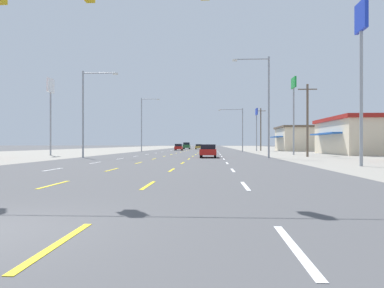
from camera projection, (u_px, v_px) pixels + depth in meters
The scene contains 21 objects.
ground_plane at pixel (192, 151), 71.77m from camera, with size 572.00×572.00×0.00m, color #4C4C4F.
lot_apron_left at pixel (73, 151), 73.17m from camera, with size 28.00×440.00×0.01m, color gray.
lot_apron_right at pixel (315, 152), 70.37m from camera, with size 28.00×440.00×0.01m, color gray.
lane_markings at pixel (199, 149), 110.21m from camera, with size 10.64×227.60×0.01m.
signal_span_wire at pixel (81, 40), 11.89m from camera, with size 25.96×0.52×8.69m.
sedan_inner_right_nearest at pixel (208, 151), 39.18m from camera, with size 1.80×4.50×1.46m.
hatchback_inner_left_near at pixel (179, 147), 82.27m from camera, with size 1.72×3.90×1.54m.
sedan_center_turn_mid at pixel (199, 147), 101.71m from camera, with size 1.80×4.50×1.46m.
suv_inner_left_midfar at pixel (187, 146), 104.75m from camera, with size 1.98×4.90×1.98m.
storefront_right_row_1 at pixel (362, 136), 51.73m from camera, with size 11.21×15.57×5.42m.
storefront_right_row_2 at pixel (308, 139), 76.90m from camera, with size 14.21×11.85×5.37m.
pole_sign_left_row_1 at pixel (51, 98), 46.77m from camera, with size 0.24×1.86×10.26m.
pole_sign_right_row_0 at pixel (361, 45), 23.73m from camera, with size 0.24×1.70×11.11m.
pole_sign_right_row_1 at pixel (294, 97), 48.75m from camera, with size 0.24×2.28×10.73m.
pole_sign_right_row_2 at pixel (257, 118), 77.06m from camera, with size 0.24×2.45×9.29m.
streetlight_left_row_0 at pixel (87, 107), 38.80m from camera, with size 4.00×0.26×9.57m.
streetlight_right_row_0 at pixel (265, 100), 37.69m from camera, with size 3.99×0.26×10.88m.
streetlight_left_row_1 at pixel (143, 121), 71.07m from camera, with size 3.80×0.26×10.83m.
streetlight_right_row_1 at pixel (240, 126), 69.98m from camera, with size 4.92×0.26×8.64m.
utility_pole_right_row_0 at pixel (307, 119), 41.31m from camera, with size 2.20×0.26×8.54m.
utility_pole_right_row_1 at pixel (261, 129), 79.27m from camera, with size 2.20×0.26×9.57m.
Camera 1 is at (4.06, -5.66, 1.50)m, focal length 32.96 mm.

